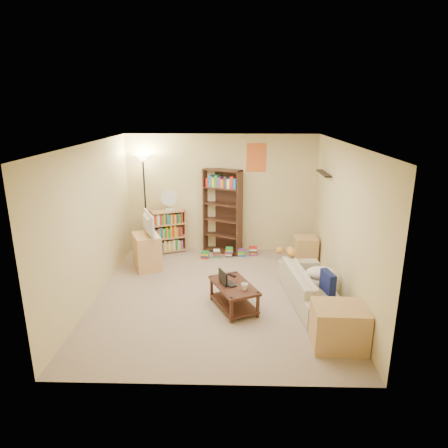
{
  "coord_description": "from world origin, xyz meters",
  "views": [
    {
      "loc": [
        0.27,
        -6.07,
        3.04
      ],
      "look_at": [
        0.09,
        0.65,
        1.05
      ],
      "focal_mm": 32.0,
      "sensor_mm": 36.0,
      "label": 1
    }
  ],
  "objects_px": {
    "tabby_cat": "(289,251)",
    "coffee_table": "(234,293)",
    "short_bookshelf": "(169,231)",
    "tv_stand": "(147,251)",
    "television": "(145,224)",
    "floor_lamp": "(144,175)",
    "sofa": "(313,286)",
    "desk_fan": "(169,200)",
    "end_cabinet": "(339,326)",
    "laptop": "(231,282)",
    "mug": "(245,287)",
    "side_table": "(305,249)",
    "tall_bookshelf": "(223,210)"
  },
  "relations": [
    {
      "from": "tabby_cat",
      "to": "floor_lamp",
      "type": "bearing_deg",
      "value": 151.95
    },
    {
      "from": "sofa",
      "to": "desk_fan",
      "type": "distance_m",
      "value": 3.53
    },
    {
      "from": "coffee_table",
      "to": "tv_stand",
      "type": "distance_m",
      "value": 2.31
    },
    {
      "from": "sofa",
      "to": "television",
      "type": "xyz_separation_m",
      "value": [
        -2.96,
        1.31,
        0.62
      ]
    },
    {
      "from": "tall_bookshelf",
      "to": "desk_fan",
      "type": "distance_m",
      "value": 1.13
    },
    {
      "from": "tabby_cat",
      "to": "mug",
      "type": "relative_size",
      "value": 3.13
    },
    {
      "from": "television",
      "to": "short_bookshelf",
      "type": "relative_size",
      "value": 0.78
    },
    {
      "from": "tabby_cat",
      "to": "short_bookshelf",
      "type": "bearing_deg",
      "value": 146.79
    },
    {
      "from": "tabby_cat",
      "to": "short_bookshelf",
      "type": "xyz_separation_m",
      "value": [
        -2.36,
        1.55,
        -0.14
      ]
    },
    {
      "from": "desk_fan",
      "to": "television",
      "type": "bearing_deg",
      "value": -110.78
    },
    {
      "from": "desk_fan",
      "to": "floor_lamp",
      "type": "distance_m",
      "value": 0.73
    },
    {
      "from": "sofa",
      "to": "floor_lamp",
      "type": "relative_size",
      "value": 0.9
    },
    {
      "from": "coffee_table",
      "to": "desk_fan",
      "type": "relative_size",
      "value": 2.34
    },
    {
      "from": "television",
      "to": "floor_lamp",
      "type": "xyz_separation_m",
      "value": [
        -0.18,
        0.87,
        0.79
      ]
    },
    {
      "from": "side_table",
      "to": "end_cabinet",
      "type": "relative_size",
      "value": 0.75
    },
    {
      "from": "television",
      "to": "floor_lamp",
      "type": "bearing_deg",
      "value": -11.91
    },
    {
      "from": "tabby_cat",
      "to": "desk_fan",
      "type": "height_order",
      "value": "desk_fan"
    },
    {
      "from": "tv_stand",
      "to": "side_table",
      "type": "relative_size",
      "value": 1.33
    },
    {
      "from": "coffee_table",
      "to": "side_table",
      "type": "xyz_separation_m",
      "value": [
        1.45,
        2.04,
        -0.0
      ]
    },
    {
      "from": "laptop",
      "to": "end_cabinet",
      "type": "xyz_separation_m",
      "value": [
        1.42,
        -1.03,
        -0.13
      ]
    },
    {
      "from": "tv_stand",
      "to": "short_bookshelf",
      "type": "bearing_deg",
      "value": 49.59
    },
    {
      "from": "tv_stand",
      "to": "desk_fan",
      "type": "xyz_separation_m",
      "value": [
        0.33,
        0.87,
        0.82
      ]
    },
    {
      "from": "laptop",
      "to": "tv_stand",
      "type": "distance_m",
      "value": 2.25
    },
    {
      "from": "sofa",
      "to": "short_bookshelf",
      "type": "height_order",
      "value": "short_bookshelf"
    },
    {
      "from": "floor_lamp",
      "to": "side_table",
      "type": "bearing_deg",
      "value": -7.04
    },
    {
      "from": "laptop",
      "to": "tall_bookshelf",
      "type": "bearing_deg",
      "value": -28.4
    },
    {
      "from": "side_table",
      "to": "desk_fan",
      "type": "bearing_deg",
      "value": 171.69
    },
    {
      "from": "coffee_table",
      "to": "desk_fan",
      "type": "height_order",
      "value": "desk_fan"
    },
    {
      "from": "sofa",
      "to": "coffee_table",
      "type": "distance_m",
      "value": 1.31
    },
    {
      "from": "coffee_table",
      "to": "short_bookshelf",
      "type": "bearing_deg",
      "value": 95.31
    },
    {
      "from": "tall_bookshelf",
      "to": "short_bookshelf",
      "type": "distance_m",
      "value": 1.26
    },
    {
      "from": "coffee_table",
      "to": "tabby_cat",
      "type": "bearing_deg",
      "value": 20.48
    },
    {
      "from": "coffee_table",
      "to": "short_bookshelf",
      "type": "height_order",
      "value": "short_bookshelf"
    },
    {
      "from": "television",
      "to": "end_cabinet",
      "type": "height_order",
      "value": "television"
    },
    {
      "from": "floor_lamp",
      "to": "sofa",
      "type": "bearing_deg",
      "value": -34.68
    },
    {
      "from": "short_bookshelf",
      "to": "tv_stand",
      "type": "bearing_deg",
      "value": -130.0
    },
    {
      "from": "laptop",
      "to": "short_bookshelf",
      "type": "relative_size",
      "value": 0.39
    },
    {
      "from": "television",
      "to": "tv_stand",
      "type": "bearing_deg",
      "value": -0.0
    },
    {
      "from": "coffee_table",
      "to": "side_table",
      "type": "distance_m",
      "value": 2.5
    },
    {
      "from": "tabby_cat",
      "to": "coffee_table",
      "type": "relative_size",
      "value": 0.41
    },
    {
      "from": "television",
      "to": "short_bookshelf",
      "type": "bearing_deg",
      "value": -40.41
    },
    {
      "from": "sofa",
      "to": "tv_stand",
      "type": "height_order",
      "value": "tv_stand"
    },
    {
      "from": "television",
      "to": "floor_lamp",
      "type": "distance_m",
      "value": 1.19
    },
    {
      "from": "laptop",
      "to": "floor_lamp",
      "type": "relative_size",
      "value": 0.17
    },
    {
      "from": "mug",
      "to": "desk_fan",
      "type": "bearing_deg",
      "value": 119.94
    },
    {
      "from": "sofa",
      "to": "laptop",
      "type": "xyz_separation_m",
      "value": [
        -1.32,
        -0.23,
        0.15
      ]
    },
    {
      "from": "desk_fan",
      "to": "sofa",
      "type": "bearing_deg",
      "value": -39.53
    },
    {
      "from": "desk_fan",
      "to": "floor_lamp",
      "type": "bearing_deg",
      "value": -179.97
    },
    {
      "from": "short_bookshelf",
      "to": "floor_lamp",
      "type": "relative_size",
      "value": 0.44
    },
    {
      "from": "end_cabinet",
      "to": "sofa",
      "type": "bearing_deg",
      "value": 94.53
    }
  ]
}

